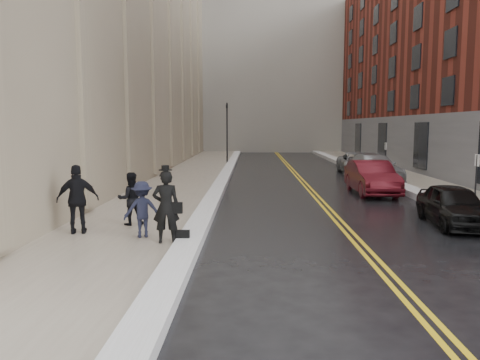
# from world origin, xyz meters

# --- Properties ---
(ground) EXTENTS (160.00, 160.00, 0.00)m
(ground) POSITION_xyz_m (0.00, 0.00, 0.00)
(ground) COLOR black
(ground) RESTS_ON ground
(sidewalk_left) EXTENTS (4.00, 64.00, 0.15)m
(sidewalk_left) POSITION_xyz_m (-4.50, 16.00, 0.07)
(sidewalk_left) COLOR gray
(sidewalk_left) RESTS_ON ground
(sidewalk_right) EXTENTS (3.00, 64.00, 0.15)m
(sidewalk_right) POSITION_xyz_m (9.00, 16.00, 0.07)
(sidewalk_right) COLOR gray
(sidewalk_right) RESTS_ON ground
(lane_stripe_a) EXTENTS (0.12, 64.00, 0.01)m
(lane_stripe_a) POSITION_xyz_m (2.38, 16.00, 0.00)
(lane_stripe_a) COLOR gold
(lane_stripe_a) RESTS_ON ground
(lane_stripe_b) EXTENTS (0.12, 64.00, 0.01)m
(lane_stripe_b) POSITION_xyz_m (2.62, 16.00, 0.00)
(lane_stripe_b) COLOR gold
(lane_stripe_b) RESTS_ON ground
(snow_ridge_left) EXTENTS (0.70, 60.80, 0.26)m
(snow_ridge_left) POSITION_xyz_m (-2.20, 16.00, 0.13)
(snow_ridge_left) COLOR white
(snow_ridge_left) RESTS_ON ground
(snow_ridge_right) EXTENTS (0.85, 60.80, 0.30)m
(snow_ridge_right) POSITION_xyz_m (7.15, 16.00, 0.15)
(snow_ridge_right) COLOR white
(snow_ridge_right) RESTS_ON ground
(tower_far_right) EXTENTS (22.00, 18.00, 44.00)m
(tower_far_right) POSITION_xyz_m (14.00, 66.00, 22.00)
(tower_far_right) COLOR slate
(tower_far_right) RESTS_ON ground
(traffic_signal) EXTENTS (0.18, 0.15, 5.20)m
(traffic_signal) POSITION_xyz_m (-2.60, 30.00, 3.08)
(traffic_signal) COLOR black
(traffic_signal) RESTS_ON ground
(parking_sign_near) EXTENTS (0.06, 0.35, 2.23)m
(parking_sign_near) POSITION_xyz_m (7.90, 8.00, 1.36)
(parking_sign_near) COLOR black
(parking_sign_near) RESTS_ON ground
(parking_sign_far) EXTENTS (0.06, 0.35, 2.23)m
(parking_sign_far) POSITION_xyz_m (7.90, 20.00, 1.36)
(parking_sign_far) COLOR black
(parking_sign_far) RESTS_ON ground
(car_black) EXTENTS (1.89, 4.10, 1.36)m
(car_black) POSITION_xyz_m (6.14, 5.73, 0.68)
(car_black) COLOR black
(car_black) RESTS_ON ground
(car_maroon) EXTENTS (1.74, 4.89, 1.61)m
(car_maroon) POSITION_xyz_m (5.27, 12.94, 0.80)
(car_maroon) COLOR #4C0D15
(car_maroon) RESTS_ON ground
(car_silver_near) EXTENTS (2.72, 5.70, 1.60)m
(car_silver_near) POSITION_xyz_m (6.80, 18.45, 0.80)
(car_silver_near) COLOR #9D9FA4
(car_silver_near) RESTS_ON ground
(car_silver_far) EXTENTS (2.64, 5.27, 1.43)m
(car_silver_far) POSITION_xyz_m (6.77, 22.50, 0.72)
(car_silver_far) COLOR #9B9DA3
(car_silver_far) RESTS_ON ground
(pedestrian_main) EXTENTS (0.77, 0.56, 1.96)m
(pedestrian_main) POSITION_xyz_m (-2.80, 2.66, 1.13)
(pedestrian_main) COLOR black
(pedestrian_main) RESTS_ON sidewalk_left
(pedestrian_a) EXTENTS (1.00, 0.90, 1.68)m
(pedestrian_a) POSITION_xyz_m (-4.34, 4.92, 0.99)
(pedestrian_a) COLOR black
(pedestrian_a) RESTS_ON sidewalk_left
(pedestrian_b) EXTENTS (1.16, 0.88, 1.59)m
(pedestrian_b) POSITION_xyz_m (-3.59, 3.29, 0.94)
(pedestrian_b) COLOR #1C1E32
(pedestrian_b) RESTS_ON sidewalk_left
(pedestrian_c) EXTENTS (1.27, 0.79, 2.01)m
(pedestrian_c) POSITION_xyz_m (-5.56, 3.68, 1.16)
(pedestrian_c) COLOR black
(pedestrian_c) RESTS_ON sidewalk_left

